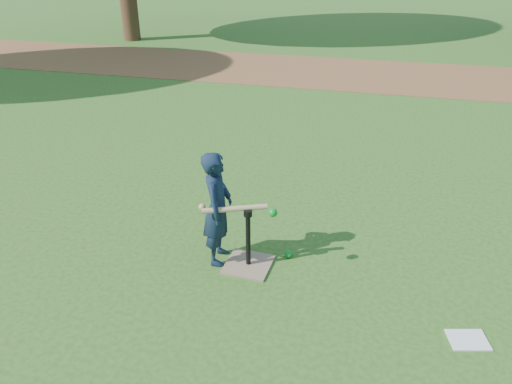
# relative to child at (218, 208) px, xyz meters

# --- Properties ---
(ground) EXTENTS (80.00, 80.00, 0.00)m
(ground) POSITION_rel_child_xyz_m (-0.05, 0.16, -0.57)
(ground) COLOR #285116
(ground) RESTS_ON ground
(dirt_strip) EXTENTS (24.00, 3.00, 0.01)m
(dirt_strip) POSITION_rel_child_xyz_m (-0.05, 7.66, -0.56)
(dirt_strip) COLOR brown
(dirt_strip) RESTS_ON ground
(child) EXTENTS (0.31, 0.44, 1.14)m
(child) POSITION_rel_child_xyz_m (0.00, 0.00, 0.00)
(child) COLOR #101E32
(child) RESTS_ON ground
(wiffle_ball_ground) EXTENTS (0.08, 0.08, 0.08)m
(wiffle_ball_ground) POSITION_rel_child_xyz_m (0.66, 0.19, -0.53)
(wiffle_ball_ground) COLOR #0B8021
(wiffle_ball_ground) RESTS_ON ground
(clipboard) EXTENTS (0.35, 0.30, 0.01)m
(clipboard) POSITION_rel_child_xyz_m (2.25, -0.58, -0.56)
(clipboard) COLOR white
(clipboard) RESTS_ON ground
(batting_tee) EXTENTS (0.45, 0.45, 0.61)m
(batting_tee) POSITION_rel_child_xyz_m (0.31, -0.04, -0.46)
(batting_tee) COLOR #856C54
(batting_tee) RESTS_ON ground
(swing_action) EXTENTS (0.74, 0.28, 0.10)m
(swing_action) POSITION_rel_child_xyz_m (0.23, -0.07, 0.06)
(swing_action) COLOR tan
(swing_action) RESTS_ON ground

